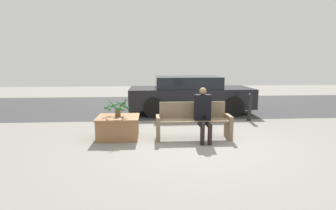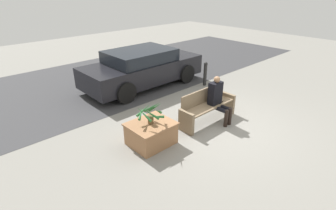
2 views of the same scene
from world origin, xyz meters
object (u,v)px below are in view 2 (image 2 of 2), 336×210
(potted_plant, at_px, (150,113))
(bollard_post, at_px, (205,73))
(person_seated, at_px, (218,98))
(planter_box, at_px, (151,133))
(bench, at_px, (207,106))
(parked_car, at_px, (142,68))

(potted_plant, bearing_deg, bollard_post, 22.84)
(person_seated, xyz_separation_m, planter_box, (-2.07, 0.34, -0.40))
(bench, distance_m, potted_plant, 1.92)
(person_seated, relative_size, parked_car, 0.29)
(potted_plant, distance_m, bollard_post, 4.37)
(bench, xyz_separation_m, parked_car, (0.42, 3.40, 0.25))
(planter_box, height_order, potted_plant, potted_plant)
(bench, relative_size, person_seated, 1.44)
(person_seated, relative_size, planter_box, 1.24)
(planter_box, relative_size, bollard_post, 1.16)
(bench, distance_m, person_seated, 0.38)
(bollard_post, bearing_deg, potted_plant, -157.16)
(parked_car, xyz_separation_m, bollard_post, (1.72, -1.55, -0.22))
(parked_car, height_order, bollard_post, parked_car)
(person_seated, distance_m, parked_car, 3.60)
(bench, xyz_separation_m, planter_box, (-1.86, 0.15, -0.15))
(bench, xyz_separation_m, bollard_post, (2.14, 1.84, 0.03))
(person_seated, xyz_separation_m, parked_car, (0.22, 3.59, -0.01))
(planter_box, xyz_separation_m, potted_plant, (-0.01, -0.00, 0.52))
(person_seated, height_order, parked_car, parked_car)
(potted_plant, distance_m, parked_car, 3.98)
(bench, bearing_deg, bollard_post, 40.75)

